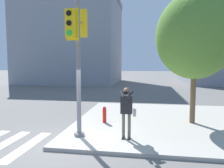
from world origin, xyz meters
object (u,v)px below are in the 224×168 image
Objects in this scene: fire_hydrant at (104,115)px; traffic_signal_pole at (78,48)px; person_photographer at (127,108)px; street_tree at (195,36)px.

traffic_signal_pole is at bearing -106.19° from fire_hydrant.
fire_hydrant is at bearing 73.81° from traffic_signal_pole.
person_photographer reaches higher than fire_hydrant.
street_tree is (4.38, 2.50, 0.61)m from traffic_signal_pole.
person_photographer is 2.35m from fire_hydrant.
street_tree is (2.66, 2.48, 2.69)m from person_photographer.
street_tree is at bearing 8.56° from fire_hydrant.
street_tree reaches higher than traffic_signal_pole.
traffic_signal_pole is 5.08m from street_tree.
street_tree is 5.15m from fire_hydrant.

